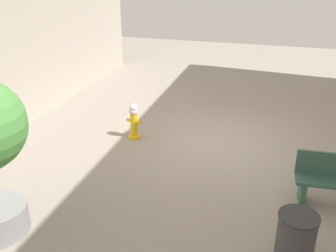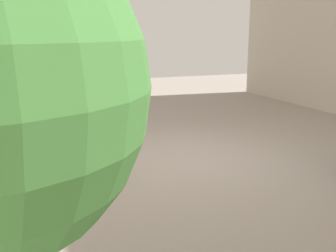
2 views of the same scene
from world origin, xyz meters
TOP-DOWN VIEW (x-y plane):
  - ground_plane at (0.00, 0.00)m, footprint 23.40×23.40m
  - fire_hydrant at (2.06, 0.20)m, footprint 0.40×0.37m

SIDE VIEW (x-z plane):
  - ground_plane at x=0.00m, z-range 0.00..0.00m
  - fire_hydrant at x=2.06m, z-range 0.00..0.88m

